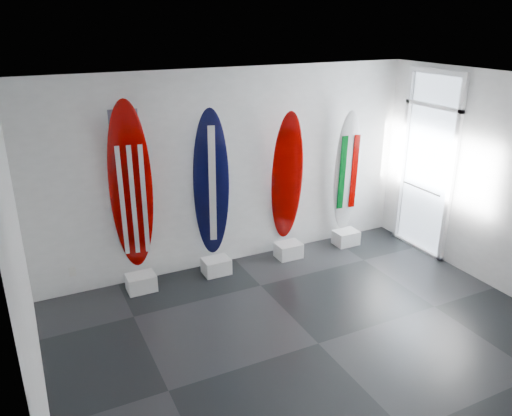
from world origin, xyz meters
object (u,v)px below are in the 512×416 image
surfboard_navy (211,185)px  surfboard_swiss (287,178)px  surfboard_usa (131,190)px  surfboard_italy (347,172)px

surfboard_navy → surfboard_swiss: 1.26m
surfboard_usa → surfboard_italy: bearing=11.1°
surfboard_usa → surfboard_navy: bearing=11.1°
surfboard_swiss → surfboard_italy: size_ratio=1.06×
surfboard_swiss → surfboard_navy: bearing=-162.8°
surfboard_usa → surfboard_navy: size_ratio=1.10×
surfboard_usa → surfboard_navy: (1.15, 0.00, -0.11)m
surfboard_navy → surfboard_italy: bearing=16.7°
surfboard_italy → surfboard_navy: bearing=-173.5°
surfboard_usa → surfboard_swiss: surfboard_usa is taller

